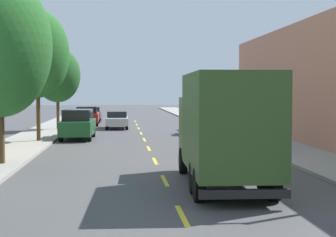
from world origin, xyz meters
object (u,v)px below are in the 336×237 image
Objects in this scene: street_tree_farthest at (58,75)px; delivery_box_truck at (224,125)px; moving_silver_sedan at (117,119)px; parked_wagon_burgundy at (234,135)px; parked_suv_forest at (78,124)px; parked_pickup_red at (87,116)px; street_tree_third at (38,54)px; parked_pickup_sky at (204,124)px; parked_wagon_charcoal at (92,114)px.

delivery_box_truck is (8.19, -24.66, -2.34)m from street_tree_farthest.
moving_silver_sedan is (-3.59, 26.48, -1.26)m from delivery_box_truck.
parked_suv_forest is at bearing 140.25° from parked_wagon_burgundy.
delivery_box_truck is 1.34× the size of parked_pickup_red.
delivery_box_truck reaches higher than moving_silver_sedan.
parked_pickup_red is at bearing 113.17° from parked_wagon_burgundy.
street_tree_third is 5.29m from parked_suv_forest.
street_tree_farthest is 12.55m from parked_pickup_sky.
delivery_box_truck reaches higher than parked_pickup_red.
parked_wagon_burgundy is 27.91m from parked_wagon_charcoal.
parked_wagon_burgundy is 1.00× the size of parked_wagon_charcoal.
street_tree_third reaches higher than parked_pickup_sky.
street_tree_third is 1.73× the size of moving_silver_sedan.
street_tree_third is 1.46× the size of parked_pickup_red.
parked_wagon_charcoal is 19.39m from parked_pickup_sky.
delivery_box_truck is at bearing -82.28° from moving_silver_sedan.
street_tree_farthest is 0.89× the size of delivery_box_truck.
street_tree_third is 1.23× the size of street_tree_farthest.
parked_wagon_burgundy is 22.51m from parked_pickup_red.
street_tree_farthest is 6.12m from moving_silver_sedan.
street_tree_third is at bearing 155.04° from parked_wagon_burgundy.
moving_silver_sedan is (-6.13, 7.30, -0.08)m from parked_pickup_sky.
parked_wagon_charcoal is at bearing 89.23° from parked_pickup_red.
parked_wagon_charcoal is (-6.20, 36.49, -1.21)m from delivery_box_truck.
parked_pickup_sky is at bearing 90.23° from parked_wagon_burgundy.
street_tree_farthest is 8.51m from parked_suv_forest.
street_tree_farthest is 1.35× the size of parked_wagon_charcoal.
street_tree_third is 12.35m from parked_pickup_sky.
parked_pickup_red reaches higher than moving_silver_sedan.
parked_pickup_red is at bearing 72.44° from street_tree_farthest.
street_tree_third is 12.70m from parked_wagon_burgundy.
parked_pickup_red is at bearing 83.06° from street_tree_third.
delivery_box_truck reaches higher than parked_pickup_sky.
street_tree_third is at bearing -95.28° from parked_wagon_charcoal.
parked_pickup_sky reaches higher than parked_wagon_burgundy.
parked_suv_forest reaches higher than parked_wagon_burgundy.
delivery_box_truck is at bearing -80.35° from parked_wagon_charcoal.
parked_suv_forest is (-6.03, 17.15, -1.03)m from delivery_box_truck.
moving_silver_sedan is (2.44, 9.33, -0.24)m from parked_suv_forest.
street_tree_farthest is 1.35× the size of parked_wagon_burgundy.
parked_pickup_red is 1.10× the size of parked_suv_forest.
parked_wagon_burgundy is 11.19m from parked_suv_forest.
delivery_box_truck is at bearing -104.44° from parked_wagon_burgundy.
parked_pickup_sky reaches higher than parked_wagon_charcoal.
moving_silver_sedan is at bearing 97.72° from delivery_box_truck.
street_tree_farthest is at bearing 108.38° from delivery_box_truck.
parked_wagon_burgundy reaches higher than moving_silver_sedan.
parked_suv_forest is 0.91× the size of parked_pickup_sky.
moving_silver_sedan is at bearing -57.37° from parked_pickup_red.
parked_pickup_sky is at bearing -63.21° from parked_wagon_charcoal.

